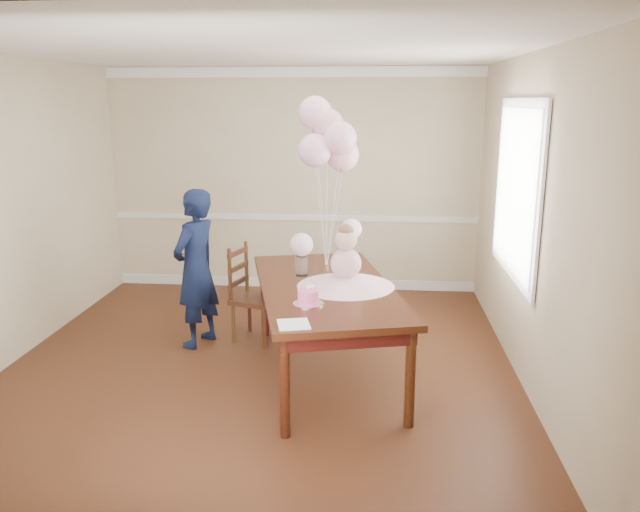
{
  "coord_description": "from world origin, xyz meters",
  "views": [
    {
      "loc": [
        0.97,
        -5.05,
        2.32
      ],
      "look_at": [
        0.54,
        -0.03,
        1.05
      ],
      "focal_mm": 35.0,
      "sensor_mm": 36.0,
      "label": 1
    }
  ],
  "objects_px": {
    "woman": "(196,269)",
    "dining_chair_seat": "(256,299)",
    "birthday_cake": "(308,296)",
    "dining_table_top": "(326,288)"
  },
  "relations": [
    {
      "from": "birthday_cake",
      "to": "dining_chair_seat",
      "type": "bearing_deg",
      "value": 117.17
    },
    {
      "from": "woman",
      "to": "dining_table_top",
      "type": "bearing_deg",
      "value": 87.3
    },
    {
      "from": "dining_table_top",
      "to": "birthday_cake",
      "type": "bearing_deg",
      "value": -113.96
    },
    {
      "from": "dining_table_top",
      "to": "birthday_cake",
      "type": "relative_size",
      "value": 13.33
    },
    {
      "from": "woman",
      "to": "dining_chair_seat",
      "type": "bearing_deg",
      "value": 127.96
    },
    {
      "from": "dining_chair_seat",
      "to": "woman",
      "type": "relative_size",
      "value": 0.27
    },
    {
      "from": "birthday_cake",
      "to": "dining_chair_seat",
      "type": "height_order",
      "value": "birthday_cake"
    },
    {
      "from": "dining_table_top",
      "to": "woman",
      "type": "bearing_deg",
      "value": 141.8
    },
    {
      "from": "dining_table_top",
      "to": "woman",
      "type": "relative_size",
      "value": 1.41
    },
    {
      "from": "dining_table_top",
      "to": "dining_chair_seat",
      "type": "distance_m",
      "value": 1.1
    }
  ]
}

